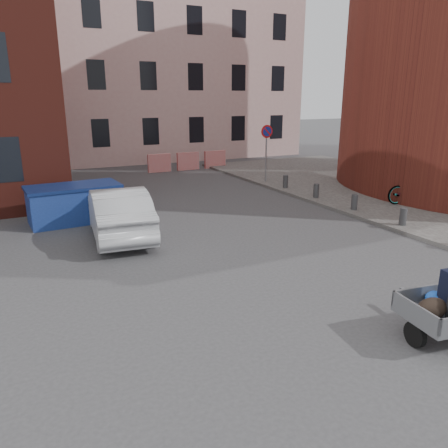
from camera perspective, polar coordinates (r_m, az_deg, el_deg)
ground at (r=10.36m, az=4.35°, el=-6.58°), size 120.00×120.00×0.00m
sidewalk at (r=19.65m, az=24.07°, el=3.24°), size 9.00×24.00×0.12m
building_pink at (r=32.24m, az=-6.72°, el=21.48°), size 16.00×8.00×14.00m
no_parking_sign at (r=20.87m, az=5.59°, el=10.69°), size 0.60×0.09×2.65m
bollards at (r=16.32m, az=16.66°, el=2.77°), size 0.22×9.02×0.55m
barriers at (r=25.16m, az=-4.72°, el=8.19°), size 4.70×0.18×1.00m
dumpster at (r=15.30m, az=-18.94°, el=2.57°), size 3.04×1.71×1.23m
silver_car at (r=13.33m, az=-13.62°, el=1.56°), size 1.98×4.59×1.47m
bicycle at (r=18.02m, az=23.39°, el=4.26°), size 2.22×1.10×1.11m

